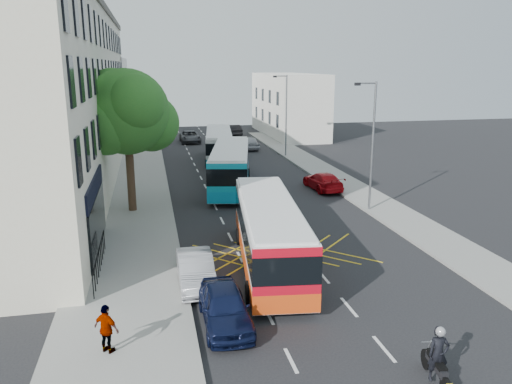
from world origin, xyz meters
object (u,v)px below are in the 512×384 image
lamp_near (371,140)px  bus_far (219,145)px  bus_near (269,233)px  parked_car_blue (225,307)px  street_tree (126,113)px  red_hatchback (323,181)px  lamp_far (285,111)px  bus_mid (230,167)px  distant_car_silver (248,143)px  distant_car_dark (233,130)px  motorbike (438,357)px  pedestrian_far (107,329)px  parked_car_silver (196,270)px  distant_car_grey (190,137)px

lamp_near → bus_far: 20.76m
bus_near → parked_car_blue: bearing=-112.9°
street_tree → red_hatchback: street_tree is taller
lamp_far → bus_mid: (-7.58, -12.15, -2.94)m
lamp_far → distant_car_silver: (-2.75, 5.46, -3.88)m
bus_far → distant_car_dark: (4.34, 17.30, -0.84)m
street_tree → parked_car_blue: 16.65m
motorbike → red_hatchback: bearing=88.0°
pedestrian_far → parked_car_silver: bearing=-86.3°
lamp_near → red_hatchback: lamp_near is taller
distant_car_silver → bus_near: bearing=74.6°
lamp_far → parked_car_blue: lamp_far is taller
parked_car_blue → lamp_near: bearing=47.9°
bus_mid → parked_car_blue: size_ratio=2.81×
bus_far → parked_car_silver: bearing=-92.6°
parked_car_silver → distant_car_grey: size_ratio=0.84×
parked_car_blue → bus_mid: bearing=80.1°
parked_car_blue → pedestrian_far: bearing=-163.1°
red_hatchback → distant_car_grey: distant_car_grey is taller
lamp_far → parked_car_silver: bearing=-112.3°
distant_car_grey → red_hatchback: bearing=-74.6°
street_tree → distant_car_grey: size_ratio=1.78×
bus_near → distant_car_silver: bus_near is taller
motorbike → parked_car_blue: (-5.54, 4.72, -0.16)m
bus_far → bus_near: bearing=-85.7°
parked_car_silver → lamp_far: bearing=67.9°
lamp_near → bus_mid: size_ratio=0.69×
lamp_near → distant_car_silver: size_ratio=1.85×
bus_near → street_tree: bearing=129.0°
lamp_near → pedestrian_far: (-15.08, -13.51, -3.65)m
red_hatchback → distant_car_grey: 26.94m
parked_car_blue → distant_car_dark: (8.62, 48.96, 0.02)m
parked_car_silver → distant_car_dark: distant_car_dark is taller
lamp_far → bus_near: (-8.25, -27.32, -3.01)m
bus_far → pedestrian_far: (-8.26, -32.87, -0.59)m
bus_far → parked_car_blue: bearing=-90.3°
bus_far → parked_car_silver: size_ratio=2.58×
bus_mid → distant_car_dark: bearing=91.6°
parked_car_silver → distant_car_grey: bearing=85.7°
bus_near → lamp_near: bearing=48.5°
street_tree → lamp_near: (14.71, -2.97, -1.68)m
lamp_far → red_hatchback: lamp_far is taller
distant_car_grey → parked_car_blue: bearing=-94.5°
bus_far → red_hatchback: 14.60m
distant_car_dark → pedestrian_far: (-12.60, -50.17, 0.25)m
lamp_near → lamp_far: bearing=90.0°
distant_car_dark → bus_near: bearing=79.4°
bus_near → parked_car_silver: bus_near is taller
pedestrian_far → lamp_far: bearing=-76.1°
parked_car_silver → bus_near: bearing=21.7°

